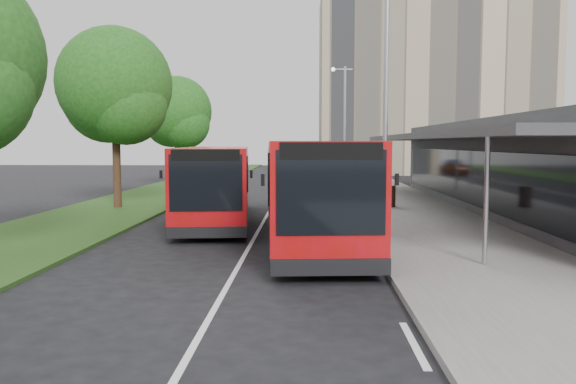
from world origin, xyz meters
The scene contains 17 objects.
ground centered at (0.00, 0.00, 0.00)m, with size 120.00×120.00×0.00m, color black.
pavement centered at (6.00, 20.00, 0.07)m, with size 5.00×80.00×0.15m, color slate.
grass_verge centered at (-7.00, 20.00, 0.05)m, with size 5.00×80.00×0.10m, color #214215.
lane_centre_line centered at (0.00, 15.00, 0.01)m, with size 0.12×70.00×0.01m, color silver.
kerb_dashes centered at (3.30, 19.00, 0.01)m, with size 0.12×56.00×0.01m.
office_block centered at (14.00, 42.00, 9.00)m, with size 22.00×12.00×18.00m, color tan.
station_building centered at (10.86, 8.00, 2.04)m, with size 7.70×26.00×4.00m.
tree_mid centered at (-7.01, 9.05, 5.32)m, with size 5.13×5.13×8.24m.
tree_far centered at (-7.01, 21.05, 4.81)m, with size 4.64×4.64×7.45m.
lamp_post_near centered at (4.12, 2.00, 4.72)m, with size 1.44×0.28×8.00m.
lamp_post_far centered at (4.12, 22.00, 4.72)m, with size 1.44×0.28×8.00m.
bus_main centered at (1.80, 0.78, 1.57)m, with size 3.52×10.99×3.07m.
bus_second centered at (-1.81, 5.09, 1.47)m, with size 3.57×10.30×2.86m.
litter_bin centered at (5.42, 9.15, 0.62)m, with size 0.53×0.53×0.95m, color #372116.
bollard centered at (4.77, 16.70, 0.68)m, with size 0.17×0.17×1.06m, color yellow.
car_near centered at (1.29, 36.61, 0.66)m, with size 1.56×3.87×1.32m, color #63210E.
car_far centered at (-0.72, 45.13, 0.61)m, with size 1.30×3.73×1.23m, color navy.
Camera 1 is at (1.69, -16.27, 3.02)m, focal length 35.00 mm.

